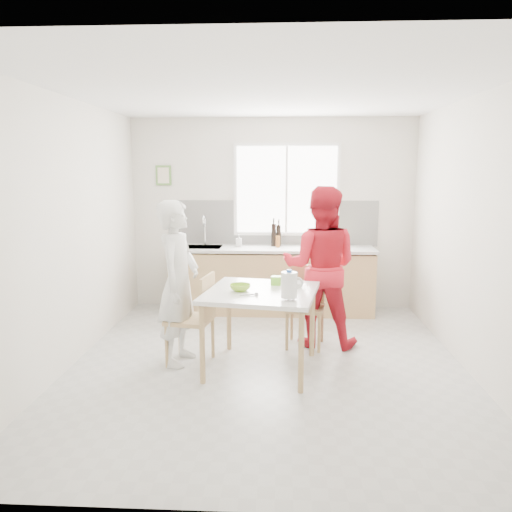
{
  "coord_description": "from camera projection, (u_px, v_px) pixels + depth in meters",
  "views": [
    {
      "loc": [
        0.14,
        -4.87,
        1.99
      ],
      "look_at": [
        -0.13,
        0.2,
        1.1
      ],
      "focal_mm": 35.0,
      "sensor_mm": 36.0,
      "label": 1
    }
  ],
  "objects": [
    {
      "name": "window",
      "position": [
        286.0,
        190.0,
        7.03
      ],
      "size": [
        1.5,
        0.06,
        1.3
      ],
      "color": "white",
      "rests_on": "room_shell"
    },
    {
      "name": "wine_bottle_a",
      "position": [
        274.0,
        235.0,
        6.97
      ],
      "size": [
        0.07,
        0.07,
        0.32
      ],
      "primitive_type": "cylinder",
      "color": "black",
      "rests_on": "kitchen_counter"
    },
    {
      "name": "spoon",
      "position": [
        248.0,
        295.0,
        4.71
      ],
      "size": [
        0.16,
        0.04,
        0.01
      ],
      "primitive_type": "cylinder",
      "rotation": [
        0.0,
        1.57,
        0.18
      ],
      "color": "#A5A5AA",
      "rests_on": "dining_table"
    },
    {
      "name": "dining_table",
      "position": [
        261.0,
        299.0,
        4.92
      ],
      "size": [
        1.21,
        1.21,
        0.81
      ],
      "rotation": [
        0.0,
        0.0,
        -0.17
      ],
      "color": "white",
      "rests_on": "ground"
    },
    {
      "name": "bowl_green",
      "position": [
        240.0,
        288.0,
        4.89
      ],
      "size": [
        0.23,
        0.23,
        0.06
      ],
      "primitive_type": "imported",
      "rotation": [
        0.0,
        0.0,
        -0.17
      ],
      "color": "#92CC2F",
      "rests_on": "dining_table"
    },
    {
      "name": "milk_jug",
      "position": [
        290.0,
        285.0,
        4.54
      ],
      "size": [
        0.21,
        0.15,
        0.26
      ],
      "rotation": [
        0.0,
        0.0,
        -0.17
      ],
      "color": "white",
      "rests_on": "dining_table"
    },
    {
      "name": "ground",
      "position": [
        267.0,
        365.0,
        5.14
      ],
      "size": [
        4.5,
        4.5,
        0.0
      ],
      "primitive_type": "plane",
      "color": "#B7B7B2",
      "rests_on": "ground"
    },
    {
      "name": "wine_bottle_b",
      "position": [
        279.0,
        235.0,
        7.01
      ],
      "size": [
        0.07,
        0.07,
        0.3
      ],
      "primitive_type": "cylinder",
      "color": "black",
      "rests_on": "kitchen_counter"
    },
    {
      "name": "jar_amber",
      "position": [
        278.0,
        242.0,
        6.89
      ],
      "size": [
        0.06,
        0.06,
        0.16
      ],
      "primitive_type": "cylinder",
      "color": "brown",
      "rests_on": "kitchen_counter"
    },
    {
      "name": "backsplash",
      "position": [
        272.0,
        223.0,
        7.13
      ],
      "size": [
        3.0,
        0.02,
        0.65
      ],
      "primitive_type": "cube",
      "color": "white",
      "rests_on": "room_shell"
    },
    {
      "name": "soap_bottle",
      "position": [
        239.0,
        240.0,
        6.96
      ],
      "size": [
        0.08,
        0.08,
        0.17
      ],
      "primitive_type": "imported",
      "rotation": [
        0.0,
        0.0,
        -0.01
      ],
      "color": "#999999",
      "rests_on": "kitchen_counter"
    },
    {
      "name": "picture_frame",
      "position": [
        163.0,
        175.0,
        7.09
      ],
      "size": [
        0.22,
        0.03,
        0.28
      ],
      "color": "#598A3E",
      "rests_on": "room_shell"
    },
    {
      "name": "kitchen_counter",
      "position": [
        271.0,
        283.0,
        6.99
      ],
      "size": [
        2.84,
        0.64,
        1.37
      ],
      "color": "tan",
      "rests_on": "ground"
    },
    {
      "name": "chair_far",
      "position": [
        306.0,
        302.0,
        5.67
      ],
      "size": [
        0.48,
        0.48,
        0.9
      ],
      "rotation": [
        0.0,
        0.0,
        -0.17
      ],
      "color": "tan",
      "rests_on": "ground"
    },
    {
      "name": "green_box",
      "position": [
        276.0,
        280.0,
        5.15
      ],
      "size": [
        0.12,
        0.12,
        0.09
      ],
      "primitive_type": "cube",
      "rotation": [
        0.0,
        0.0,
        -0.17
      ],
      "color": "#79D731",
      "rests_on": "dining_table"
    },
    {
      "name": "room_shell",
      "position": [
        268.0,
        205.0,
        4.86
      ],
      "size": [
        4.5,
        4.5,
        4.5
      ],
      "color": "silver",
      "rests_on": "ground"
    },
    {
      "name": "bowl_white",
      "position": [
        295.0,
        284.0,
        5.08
      ],
      "size": [
        0.22,
        0.22,
        0.05
      ],
      "primitive_type": "imported",
      "rotation": [
        0.0,
        0.0,
        -0.17
      ],
      "color": "white",
      "rests_on": "dining_table"
    },
    {
      "name": "person_white",
      "position": [
        178.0,
        283.0,
        5.08
      ],
      "size": [
        0.5,
        0.67,
        1.69
      ],
      "primitive_type": "imported",
      "rotation": [
        0.0,
        0.0,
        1.4
      ],
      "color": "white",
      "rests_on": "ground"
    },
    {
      "name": "person_red",
      "position": [
        320.0,
        267.0,
        5.61
      ],
      "size": [
        0.98,
        0.82,
        1.81
      ],
      "primitive_type": "imported",
      "rotation": [
        0.0,
        0.0,
        2.98
      ],
      "color": "red",
      "rests_on": "ground"
    },
    {
      "name": "chair_left",
      "position": [
        196.0,
        315.0,
        5.1
      ],
      "size": [
        0.5,
        0.5,
        0.94
      ],
      "rotation": [
        0.0,
        0.0,
        -1.74
      ],
      "color": "tan",
      "rests_on": "ground"
    },
    {
      "name": "cutting_board",
      "position": [
        334.0,
        248.0,
        6.84
      ],
      "size": [
        0.36,
        0.26,
        0.01
      ],
      "primitive_type": "cube",
      "rotation": [
        0.0,
        0.0,
        -0.04
      ],
      "color": "#93D230",
      "rests_on": "kitchen_counter"
    }
  ]
}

